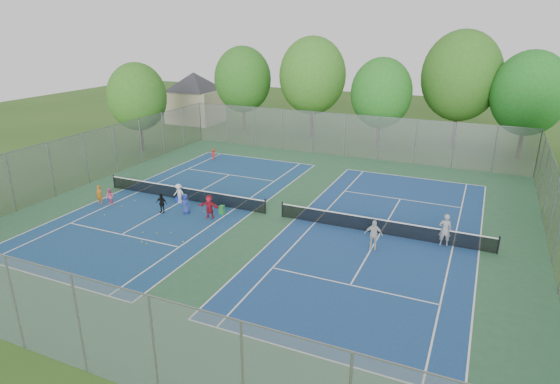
# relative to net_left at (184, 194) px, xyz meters

# --- Properties ---
(ground) EXTENTS (120.00, 120.00, 0.00)m
(ground) POSITION_rel_net_left_xyz_m (7.00, 0.00, -0.46)
(ground) COLOR #2D5019
(ground) RESTS_ON ground
(court_pad) EXTENTS (32.00, 32.00, 0.01)m
(court_pad) POSITION_rel_net_left_xyz_m (7.00, 0.00, -0.45)
(court_pad) COLOR #2A5837
(court_pad) RESTS_ON ground
(court_left) EXTENTS (10.97, 23.77, 0.01)m
(court_left) POSITION_rel_net_left_xyz_m (0.00, 0.00, -0.44)
(court_left) COLOR navy
(court_left) RESTS_ON court_pad
(court_right) EXTENTS (10.97, 23.77, 0.01)m
(court_right) POSITION_rel_net_left_xyz_m (14.00, 0.00, -0.44)
(court_right) COLOR navy
(court_right) RESTS_ON court_pad
(net_left) EXTENTS (12.87, 0.10, 0.91)m
(net_left) POSITION_rel_net_left_xyz_m (0.00, 0.00, 0.00)
(net_left) COLOR black
(net_left) RESTS_ON ground
(net_right) EXTENTS (12.87, 0.10, 0.91)m
(net_right) POSITION_rel_net_left_xyz_m (14.00, 0.00, 0.00)
(net_right) COLOR black
(net_right) RESTS_ON ground
(fence_north) EXTENTS (32.00, 0.10, 4.00)m
(fence_north) POSITION_rel_net_left_xyz_m (7.00, 16.00, 1.54)
(fence_north) COLOR gray
(fence_north) RESTS_ON ground
(fence_south) EXTENTS (32.00, 0.10, 4.00)m
(fence_south) POSITION_rel_net_left_xyz_m (7.00, -16.00, 1.54)
(fence_south) COLOR gray
(fence_south) RESTS_ON ground
(fence_west) EXTENTS (0.10, 32.00, 4.00)m
(fence_west) POSITION_rel_net_left_xyz_m (-9.00, 0.00, 1.54)
(fence_west) COLOR gray
(fence_west) RESTS_ON ground
(fence_east) EXTENTS (0.10, 32.00, 4.00)m
(fence_east) POSITION_rel_net_left_xyz_m (23.00, 0.00, 1.54)
(fence_east) COLOR gray
(fence_east) RESTS_ON ground
(house) EXTENTS (11.03, 11.03, 7.30)m
(house) POSITION_rel_net_left_xyz_m (-15.00, 24.00, 3.76)
(house) COLOR #B7A88C
(house) RESTS_ON ground
(tree_nw) EXTENTS (6.40, 6.40, 9.58)m
(tree_nw) POSITION_rel_net_left_xyz_m (-7.00, 22.00, 5.44)
(tree_nw) COLOR #443326
(tree_nw) RESTS_ON ground
(tree_nl) EXTENTS (7.20, 7.20, 10.69)m
(tree_nl) POSITION_rel_net_left_xyz_m (1.00, 23.00, 6.09)
(tree_nl) COLOR #443326
(tree_nl) RESTS_ON ground
(tree_nc) EXTENTS (6.00, 6.00, 8.85)m
(tree_nc) POSITION_rel_net_left_xyz_m (9.00, 21.00, 4.94)
(tree_nc) COLOR #443326
(tree_nc) RESTS_ON ground
(tree_nr) EXTENTS (7.60, 7.60, 11.42)m
(tree_nr) POSITION_rel_net_left_xyz_m (16.00, 24.00, 6.59)
(tree_nr) COLOR #443326
(tree_nr) RESTS_ON ground
(tree_ne) EXTENTS (6.60, 6.60, 9.77)m
(tree_ne) POSITION_rel_net_left_xyz_m (22.00, 22.00, 5.51)
(tree_ne) COLOR #443326
(tree_ne) RESTS_ON ground
(tree_side_w) EXTENTS (5.60, 5.60, 8.47)m
(tree_side_w) POSITION_rel_net_left_xyz_m (-12.00, 10.00, 4.79)
(tree_side_w) COLOR #443326
(tree_side_w) RESTS_ON ground
(ball_crate) EXTENTS (0.48, 0.48, 0.33)m
(ball_crate) POSITION_rel_net_left_xyz_m (-0.21, -0.34, -0.29)
(ball_crate) COLOR #1935C1
(ball_crate) RESTS_ON ground
(ball_hopper) EXTENTS (0.30, 0.30, 0.60)m
(ball_hopper) POSITION_rel_net_left_xyz_m (3.80, -1.19, -0.16)
(ball_hopper) COLOR green
(ball_hopper) RESTS_ON ground
(student_a) EXTENTS (0.50, 0.34, 1.34)m
(student_a) POSITION_rel_net_left_xyz_m (-4.90, -3.01, 0.21)
(student_a) COLOR #C16212
(student_a) RESTS_ON ground
(student_b) EXTENTS (0.67, 0.57, 1.22)m
(student_b) POSITION_rel_net_left_xyz_m (-4.06, -2.93, 0.15)
(student_b) COLOR #EB5B8E
(student_b) RESTS_ON ground
(student_c) EXTENTS (0.94, 0.59, 1.39)m
(student_c) POSITION_rel_net_left_xyz_m (0.01, -0.60, 0.24)
(student_c) COLOR silver
(student_c) RESTS_ON ground
(student_d) EXTENTS (0.81, 0.41, 1.33)m
(student_d) POSITION_rel_net_left_xyz_m (0.04, -2.58, 0.21)
(student_d) COLOR black
(student_d) RESTS_ON ground
(student_e) EXTENTS (0.75, 0.56, 1.37)m
(student_e) POSITION_rel_net_left_xyz_m (1.56, -2.04, 0.23)
(student_e) COLOR navy
(student_e) RESTS_ON ground
(student_f) EXTENTS (1.50, 0.61, 1.58)m
(student_f) POSITION_rel_net_left_xyz_m (3.43, -2.10, 0.34)
(student_f) COLOR #AA1829
(student_f) RESTS_ON ground
(child_far_baseline) EXTENTS (0.73, 0.54, 1.02)m
(child_far_baseline) POSITION_rel_net_left_xyz_m (-3.65, 9.88, 0.06)
(child_far_baseline) COLOR #B02319
(child_far_baseline) RESTS_ON ground
(instructor) EXTENTS (0.78, 0.59, 1.91)m
(instructor) POSITION_rel_net_left_xyz_m (17.59, -0.08, 0.50)
(instructor) COLOR gray
(instructor) RESTS_ON ground
(teen_court_b) EXTENTS (1.07, 0.61, 1.71)m
(teen_court_b) POSITION_rel_net_left_xyz_m (14.03, -2.12, 0.40)
(teen_court_b) COLOR silver
(teen_court_b) RESTS_ON ground
(tennis_ball_0) EXTENTS (0.07, 0.07, 0.07)m
(tennis_ball_0) POSITION_rel_net_left_xyz_m (-3.06, -1.65, -0.42)
(tennis_ball_0) COLOR yellow
(tennis_ball_0) RESTS_ON ground
(tennis_ball_1) EXTENTS (0.07, 0.07, 0.07)m
(tennis_ball_1) POSITION_rel_net_left_xyz_m (-3.17, -2.83, -0.42)
(tennis_ball_1) COLOR yellow
(tennis_ball_1) RESTS_ON ground
(tennis_ball_2) EXTENTS (0.07, 0.07, 0.07)m
(tennis_ball_2) POSITION_rel_net_left_xyz_m (4.19, -1.05, -0.42)
(tennis_ball_2) COLOR #D9F338
(tennis_ball_2) RESTS_ON ground
(tennis_ball_3) EXTENTS (0.07, 0.07, 0.07)m
(tennis_ball_3) POSITION_rel_net_left_xyz_m (3.95, -5.79, -0.42)
(tennis_ball_3) COLOR #CAE034
(tennis_ball_3) RESTS_ON ground
(tennis_ball_4) EXTENTS (0.07, 0.07, 0.07)m
(tennis_ball_4) POSITION_rel_net_left_xyz_m (1.80, -6.75, -0.42)
(tennis_ball_4) COLOR yellow
(tennis_ball_4) RESTS_ON ground
(tennis_ball_5) EXTENTS (0.07, 0.07, 0.07)m
(tennis_ball_5) POSITION_rel_net_left_xyz_m (2.56, -1.38, -0.42)
(tennis_ball_5) COLOR #D1E936
(tennis_ball_5) RESTS_ON ground
(tennis_ball_6) EXTENTS (0.07, 0.07, 0.07)m
(tennis_ball_6) POSITION_rel_net_left_xyz_m (-4.06, -1.11, -0.42)
(tennis_ball_6) COLOR #D1EB36
(tennis_ball_6) RESTS_ON ground
(tennis_ball_7) EXTENTS (0.07, 0.07, 0.07)m
(tennis_ball_7) POSITION_rel_net_left_xyz_m (2.19, -6.82, -0.42)
(tennis_ball_7) COLOR gold
(tennis_ball_7) RESTS_ON ground
(tennis_ball_8) EXTENTS (0.07, 0.07, 0.07)m
(tennis_ball_8) POSITION_rel_net_left_xyz_m (-3.11, -4.50, -0.42)
(tennis_ball_8) COLOR #C5DD33
(tennis_ball_8) RESTS_ON ground
(tennis_ball_9) EXTENTS (0.07, 0.07, 0.07)m
(tennis_ball_9) POSITION_rel_net_left_xyz_m (2.54, -5.01, -0.42)
(tennis_ball_9) COLOR #D1DA32
(tennis_ball_9) RESTS_ON ground
(tennis_ball_10) EXTENTS (0.07, 0.07, 0.07)m
(tennis_ball_10) POSITION_rel_net_left_xyz_m (1.83, -5.46, -0.42)
(tennis_ball_10) COLOR #BEE234
(tennis_ball_10) RESTS_ON ground
(tennis_ball_11) EXTENTS (0.07, 0.07, 0.07)m
(tennis_ball_11) POSITION_rel_net_left_xyz_m (1.01, -5.69, -0.42)
(tennis_ball_11) COLOR #ADD331
(tennis_ball_11) RESTS_ON ground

